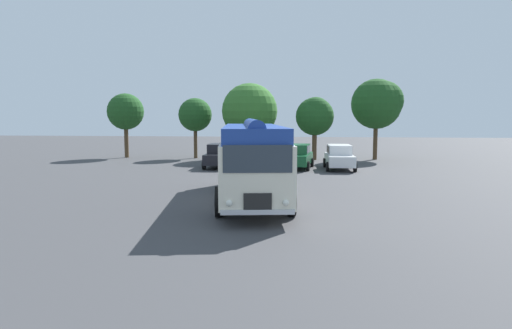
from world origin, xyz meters
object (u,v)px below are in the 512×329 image
at_px(vintage_bus, 252,157).
at_px(car_far_right, 339,157).
at_px(car_near_left, 220,155).
at_px(car_mid_right, 298,156).
at_px(car_mid_left, 252,157).

bearing_deg(vintage_bus, car_far_right, 69.12).
relative_size(car_near_left, car_mid_right, 0.97).
bearing_deg(car_near_left, car_mid_left, -24.55).
height_order(vintage_bus, car_far_right, vintage_bus).
distance_m(car_mid_right, car_far_right, 2.84).
bearing_deg(vintage_bus, car_near_left, 106.49).
xyz_separation_m(car_mid_left, car_far_right, (5.91, 0.70, 0.00)).
relative_size(car_near_left, car_mid_left, 0.99).
xyz_separation_m(vintage_bus, car_mid_right, (1.78, 12.35, -1.05)).
bearing_deg(car_far_right, car_mid_left, -173.20).
bearing_deg(car_mid_left, vintage_bus, -83.49).
height_order(car_mid_left, car_mid_right, same).
height_order(car_near_left, car_far_right, same).
height_order(car_near_left, car_mid_left, same).
distance_m(car_mid_left, car_far_right, 5.95).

